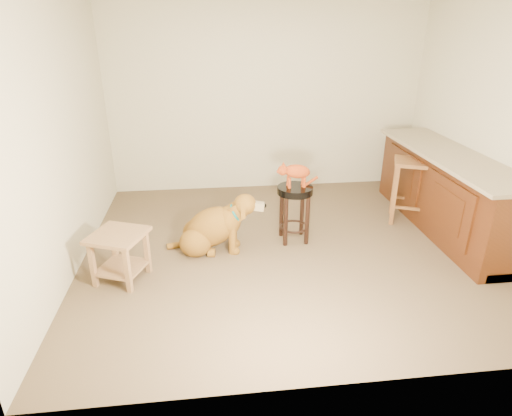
{
  "coord_description": "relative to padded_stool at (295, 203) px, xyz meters",
  "views": [
    {
      "loc": [
        -0.88,
        -4.16,
        2.32
      ],
      "look_at": [
        -0.38,
        0.12,
        0.45
      ],
      "focal_mm": 30.0,
      "sensor_mm": 36.0,
      "label": 1
    }
  ],
  "objects": [
    {
      "name": "room_shell",
      "position": [
        -0.07,
        -0.19,
        1.21
      ],
      "size": [
        4.54,
        4.04,
        2.62
      ],
      "color": "beige",
      "rests_on": "ground"
    },
    {
      "name": "floor",
      "position": [
        -0.07,
        -0.19,
        -0.46
      ],
      "size": [
        4.5,
        4.0,
        0.01
      ],
      "primitive_type": "cube",
      "color": "brown",
      "rests_on": "ground"
    },
    {
      "name": "wood_stool",
      "position": [
        1.52,
        0.36,
        -0.05
      ],
      "size": [
        0.56,
        0.56,
        0.79
      ],
      "rotation": [
        0.0,
        0.0,
        -0.4
      ],
      "color": "brown",
      "rests_on": "ground"
    },
    {
      "name": "side_table",
      "position": [
        -1.83,
        -0.63,
        -0.14
      ],
      "size": [
        0.62,
        0.62,
        0.5
      ],
      "rotation": [
        0.0,
        0.0,
        -0.38
      ],
      "color": "olive",
      "rests_on": "ground"
    },
    {
      "name": "padded_stool",
      "position": [
        0.0,
        0.0,
        0.0
      ],
      "size": [
        0.4,
        0.4,
        0.65
      ],
      "rotation": [
        0.0,
        0.0,
        0.02
      ],
      "color": "black",
      "rests_on": "ground"
    },
    {
      "name": "tabby_kitten",
      "position": [
        -0.01,
        0.0,
        0.36
      ],
      "size": [
        0.5,
        0.19,
        0.31
      ],
      "rotation": [
        0.0,
        0.0,
        0.02
      ],
      "color": "maroon",
      "rests_on": "padded_stool"
    },
    {
      "name": "golden_retriever",
      "position": [
        -0.93,
        -0.13,
        -0.2
      ],
      "size": [
        1.1,
        0.58,
        0.7
      ],
      "rotation": [
        0.0,
        0.0,
        -0.11
      ],
      "color": "brown",
      "rests_on": "ground"
    },
    {
      "name": "cabinet_run",
      "position": [
        1.88,
        0.11,
        -0.03
      ],
      "size": [
        0.7,
        2.56,
        0.94
      ],
      "color": "#48220C",
      "rests_on": "ground"
    }
  ]
}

